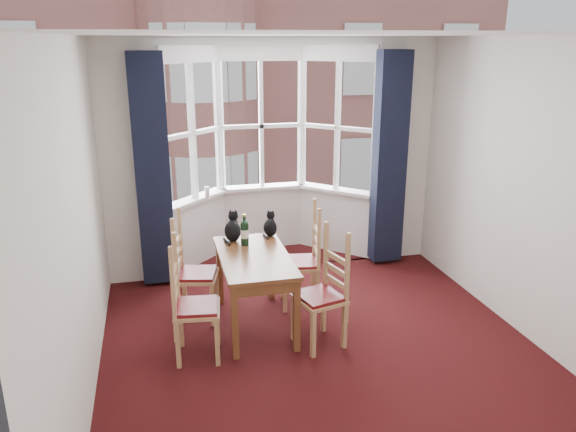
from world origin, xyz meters
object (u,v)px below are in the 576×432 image
object	(u,v)px
chair_left_far	(188,276)
chair_right_far	(308,263)
cat_right	(270,226)
wine_bottle	(245,232)
chair_left_near	(187,309)
candle_tall	(207,192)
cat_left	(233,229)
chair_right_near	(327,296)
dining_table	(254,266)

from	to	relation	value
chair_left_far	chair_right_far	bearing A→B (deg)	1.04
chair_right_far	cat_right	bearing A→B (deg)	151.99
chair_left_far	wine_bottle	distance (m)	0.73
chair_left_near	cat_right	world-z (taller)	cat_right
candle_tall	wine_bottle	bearing A→B (deg)	-81.40
chair_left_far	cat_right	xyz separation A→B (m)	(0.90, 0.22, 0.39)
candle_tall	cat_left	bearing A→B (deg)	-84.59
chair_right_far	candle_tall	xyz separation A→B (m)	(-0.90, 1.46, 0.47)
cat_right	cat_left	bearing A→B (deg)	-171.75
chair_left_far	chair_right_far	world-z (taller)	same
chair_right_near	candle_tall	size ratio (longest dim) A/B	6.77
wine_bottle	candle_tall	world-z (taller)	wine_bottle
chair_right_far	chair_right_near	bearing A→B (deg)	-92.70
dining_table	cat_right	xyz separation A→B (m)	(0.27, 0.53, 0.21)
chair_left_near	wine_bottle	world-z (taller)	wine_bottle
chair_left_near	chair_left_far	xyz separation A→B (m)	(0.06, 0.75, 0.00)
chair_left_far	chair_right_near	bearing A→B (deg)	-32.69
chair_right_far	wine_bottle	xyz separation A→B (m)	(-0.68, -0.03, 0.42)
dining_table	candle_tall	size ratio (longest dim) A/B	9.21
cat_right	wine_bottle	xyz separation A→B (m)	(-0.31, -0.22, 0.04)
chair_right_far	cat_right	world-z (taller)	cat_right
chair_left_far	cat_left	size ratio (longest dim) A/B	2.81
cat_left	wine_bottle	bearing A→B (deg)	-58.41
chair_right_near	cat_right	world-z (taller)	cat_right
chair_left_near	wine_bottle	bearing A→B (deg)	48.74
dining_table	chair_right_near	size ratio (longest dim) A/B	1.36
cat_right	chair_left_far	bearing A→B (deg)	-166.40
chair_right_near	candle_tall	world-z (taller)	candle_tall
chair_right_near	candle_tall	distance (m)	2.48
chair_left_near	chair_left_far	distance (m)	0.75
chair_right_far	candle_tall	world-z (taller)	candle_tall
dining_table	candle_tall	distance (m)	1.84
dining_table	cat_left	distance (m)	0.54
chair_right_near	cat_left	size ratio (longest dim) A/B	2.81
cat_left	candle_tall	size ratio (longest dim) A/B	2.41
chair_left_near	cat_left	distance (m)	1.14
dining_table	chair_left_near	distance (m)	0.84
cat_right	chair_left_near	bearing A→B (deg)	-134.97
cat_left	cat_right	xyz separation A→B (m)	(0.41, 0.06, -0.02)
chair_left_far	cat_right	world-z (taller)	cat_right
chair_right_near	candle_tall	xyz separation A→B (m)	(-0.87, 2.28, 0.47)
cat_left	wine_bottle	xyz separation A→B (m)	(0.10, -0.16, 0.02)
dining_table	chair_right_far	size ratio (longest dim) A/B	1.36
wine_bottle	cat_left	bearing A→B (deg)	121.59
chair_right_far	cat_left	size ratio (longest dim) A/B	2.81
cat_left	dining_table	bearing A→B (deg)	-73.56
chair_right_far	wine_bottle	distance (m)	0.80
chair_right_far	wine_bottle	size ratio (longest dim) A/B	2.82
dining_table	chair_left_near	size ratio (longest dim) A/B	1.36
cat_right	candle_tall	bearing A→B (deg)	112.97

